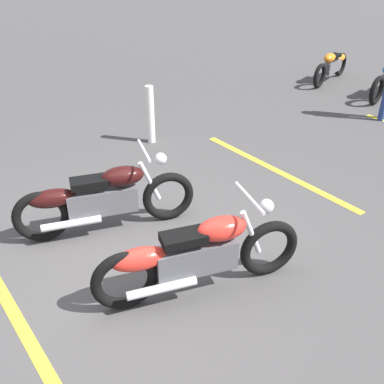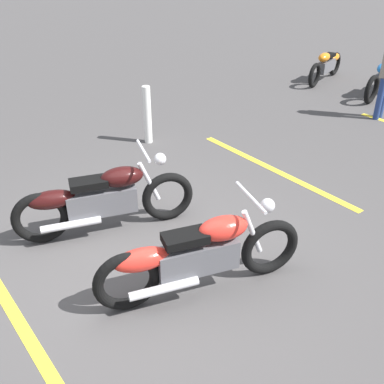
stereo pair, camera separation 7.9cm
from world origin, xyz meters
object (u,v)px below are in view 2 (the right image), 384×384
(motorcycle_dark_foreground, at_px, (101,199))
(motorcycle_row_far_right, at_px, (327,65))
(motorcycle_bright_foreground, at_px, (197,255))
(bollard_post, at_px, (147,115))

(motorcycle_dark_foreground, distance_m, motorcycle_row_far_right, 8.07)
(motorcycle_bright_foreground, bearing_deg, motorcycle_dark_foreground, 116.23)
(motorcycle_row_far_right, bearing_deg, motorcycle_dark_foreground, 2.12)
(motorcycle_bright_foreground, height_order, motorcycle_row_far_right, motorcycle_bright_foreground)
(motorcycle_dark_foreground, xyz_separation_m, motorcycle_row_far_right, (7.66, 2.53, -0.06))
(motorcycle_bright_foreground, bearing_deg, bollard_post, 81.78)
(motorcycle_bright_foreground, distance_m, motorcycle_dark_foreground, 1.59)
(motorcycle_dark_foreground, bearing_deg, motorcycle_row_far_right, 37.39)
(motorcycle_bright_foreground, height_order, bollard_post, motorcycle_bright_foreground)
(motorcycle_bright_foreground, distance_m, motorcycle_row_far_right, 8.48)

